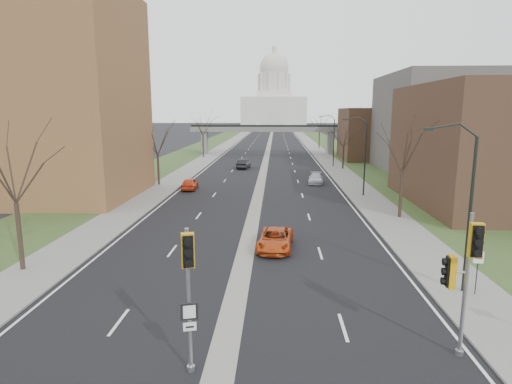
# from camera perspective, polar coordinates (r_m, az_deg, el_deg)

# --- Properties ---
(ground) EXTENTS (700.00, 700.00, 0.00)m
(ground) POSITION_cam_1_polar(r_m,az_deg,el_deg) (18.16, -4.26, -20.24)
(ground) COLOR black
(ground) RESTS_ON ground
(road_surface) EXTENTS (20.00, 600.00, 0.01)m
(road_surface) POSITION_cam_1_polar(r_m,az_deg,el_deg) (165.74, 2.01, 7.43)
(road_surface) COLOR black
(road_surface) RESTS_ON ground
(median_strip) EXTENTS (1.20, 600.00, 0.02)m
(median_strip) POSITION_cam_1_polar(r_m,az_deg,el_deg) (165.74, 2.01, 7.42)
(median_strip) COLOR gray
(median_strip) RESTS_ON ground
(sidewalk_right) EXTENTS (4.00, 600.00, 0.12)m
(sidewalk_right) POSITION_cam_1_polar(r_m,az_deg,el_deg) (166.02, 6.19, 7.39)
(sidewalk_right) COLOR gray
(sidewalk_right) RESTS_ON ground
(sidewalk_left) EXTENTS (4.00, 600.00, 0.12)m
(sidewalk_left) POSITION_cam_1_polar(r_m,az_deg,el_deg) (166.31, -2.16, 7.45)
(sidewalk_left) COLOR gray
(sidewalk_left) RESTS_ON ground
(grass_verge_right) EXTENTS (8.00, 600.00, 0.10)m
(grass_verge_right) POSITION_cam_1_polar(r_m,az_deg,el_deg) (166.49, 8.27, 7.35)
(grass_verge_right) COLOR #293E1C
(grass_verge_right) RESTS_ON ground
(grass_verge_left) EXTENTS (8.00, 600.00, 0.10)m
(grass_verge_left) POSITION_cam_1_polar(r_m,az_deg,el_deg) (166.92, -4.23, 7.44)
(grass_verge_left) COLOR #293E1C
(grass_verge_left) RESTS_ON ground
(apartment_building) EXTENTS (25.00, 16.00, 22.00)m
(apartment_building) POSITION_cam_1_polar(r_m,az_deg,el_deg) (53.42, -29.52, 11.11)
(apartment_building) COLOR olive
(apartment_building) RESTS_ON ground
(commercial_block_near) EXTENTS (16.00, 20.00, 12.00)m
(commercial_block_near) POSITION_cam_1_polar(r_m,az_deg,el_deg) (48.83, 29.61, 5.38)
(commercial_block_near) COLOR #4B3223
(commercial_block_near) RESTS_ON ground
(commercial_block_mid) EXTENTS (18.00, 22.00, 15.00)m
(commercial_block_mid) POSITION_cam_1_polar(r_m,az_deg,el_deg) (72.32, 24.03, 8.30)
(commercial_block_mid) COLOR #5D5A55
(commercial_block_mid) RESTS_ON ground
(commercial_block_far) EXTENTS (14.00, 14.00, 10.00)m
(commercial_block_far) POSITION_cam_1_polar(r_m,az_deg,el_deg) (87.88, 15.98, 7.43)
(commercial_block_far) COLOR #4B3223
(commercial_block_far) RESTS_ON ground
(pedestrian_bridge) EXTENTS (34.00, 3.00, 6.45)m
(pedestrian_bridge) POSITION_cam_1_polar(r_m,az_deg,el_deg) (95.59, 1.51, 7.97)
(pedestrian_bridge) COLOR slate
(pedestrian_bridge) RESTS_ON ground
(capitol) EXTENTS (48.00, 42.00, 55.75)m
(capitol) POSITION_cam_1_polar(r_m,az_deg,el_deg) (335.60, 2.40, 12.23)
(capitol) COLOR silver
(capitol) RESTS_ON ground
(streetlight_near) EXTENTS (2.61, 0.20, 8.70)m
(streetlight_near) POSITION_cam_1_polar(r_m,az_deg,el_deg) (23.39, 25.35, 3.83)
(streetlight_near) COLOR black
(streetlight_near) RESTS_ON sidewalk_right
(streetlight_mid) EXTENTS (2.61, 0.20, 8.70)m
(streetlight_mid) POSITION_cam_1_polar(r_m,az_deg,el_deg) (48.37, 13.52, 7.56)
(streetlight_mid) COLOR black
(streetlight_mid) RESTS_ON sidewalk_right
(streetlight_far) EXTENTS (2.61, 0.20, 8.70)m
(streetlight_far) POSITION_cam_1_polar(r_m,az_deg,el_deg) (74.05, 9.78, 8.67)
(streetlight_far) COLOR black
(streetlight_far) RESTS_ON sidewalk_right
(tree_left_a) EXTENTS (7.20, 7.20, 9.40)m
(tree_left_a) POSITION_cam_1_polar(r_m,az_deg,el_deg) (27.97, -29.81, 3.75)
(tree_left_a) COLOR #382B21
(tree_left_a) RESTS_ON sidewalk_left
(tree_left_b) EXTENTS (6.75, 6.75, 8.81)m
(tree_left_b) POSITION_cam_1_polar(r_m,az_deg,el_deg) (55.61, -13.06, 7.20)
(tree_left_b) COLOR #382B21
(tree_left_b) RESTS_ON sidewalk_left
(tree_left_c) EXTENTS (7.65, 7.65, 9.99)m
(tree_left_c) POSITION_cam_1_polar(r_m,az_deg,el_deg) (88.77, -7.13, 9.10)
(tree_left_c) COLOR #382B21
(tree_left_c) RESTS_ON sidewalk_left
(tree_right_a) EXTENTS (7.20, 7.20, 9.40)m
(tree_right_a) POSITION_cam_1_polar(r_m,az_deg,el_deg) (39.14, 19.13, 6.14)
(tree_right_a) COLOR #382B21
(tree_right_a) RESTS_ON sidewalk_right
(tree_right_b) EXTENTS (6.30, 6.30, 8.22)m
(tree_right_b) POSITION_cam_1_polar(r_m,az_deg,el_deg) (71.40, 11.66, 7.63)
(tree_right_b) COLOR #382B21
(tree_right_b) RESTS_ON sidewalk_right
(tree_right_c) EXTENTS (7.65, 7.65, 9.99)m
(tree_right_c) POSITION_cam_1_polar(r_m,az_deg,el_deg) (111.03, 8.49, 9.36)
(tree_right_c) COLOR #382B21
(tree_right_c) RESTS_ON sidewalk_right
(signal_pole_median) EXTENTS (0.70, 0.90, 5.39)m
(signal_pole_median) POSITION_cam_1_polar(r_m,az_deg,el_deg) (15.09, -8.99, -11.09)
(signal_pole_median) COLOR gray
(signal_pole_median) RESTS_ON ground
(signal_pole_right) EXTENTS (0.99, 1.07, 5.70)m
(signal_pole_right) POSITION_cam_1_polar(r_m,az_deg,el_deg) (17.72, 25.95, -8.83)
(signal_pole_right) COLOR gray
(signal_pole_right) RESTS_ON ground
(speed_limit_sign) EXTENTS (0.49, 0.10, 2.29)m
(speed_limit_sign) POSITION_cam_1_polar(r_m,az_deg,el_deg) (24.67, 27.45, -8.60)
(speed_limit_sign) COLOR black
(speed_limit_sign) RESTS_ON sidewalk_right
(car_left_near) EXTENTS (1.88, 4.32, 1.45)m
(car_left_near) POSITION_cam_1_polar(r_m,az_deg,el_deg) (52.54, -8.82, 1.11)
(car_left_near) COLOR red
(car_left_near) RESTS_ON ground
(car_left_far) EXTENTS (2.16, 4.84, 1.54)m
(car_left_far) POSITION_cam_1_polar(r_m,az_deg,el_deg) (71.45, -1.66, 3.78)
(car_left_far) COLOR black
(car_left_far) RESTS_ON ground
(car_right_near) EXTENTS (2.69, 5.09, 1.36)m
(car_right_near) POSITION_cam_1_polar(r_m,az_deg,el_deg) (29.63, 2.60, -6.30)
(car_right_near) COLOR #BD4314
(car_right_near) RESTS_ON ground
(car_right_mid) EXTENTS (2.30, 4.67, 1.31)m
(car_right_mid) POSITION_cam_1_polar(r_m,az_deg,el_deg) (56.93, 7.97, 1.80)
(car_right_mid) COLOR silver
(car_right_mid) RESTS_ON ground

